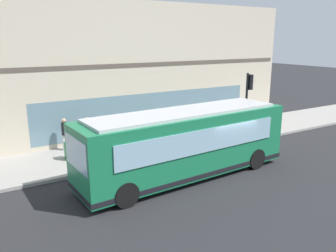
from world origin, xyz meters
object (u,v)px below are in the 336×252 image
(pedestrian_near_building_entrance, at_px, (254,117))
(newspaper_vending_box, at_px, (69,151))
(pedestrian_by_light_pole, at_px, (101,137))
(pedestrian_walking_along_curb, at_px, (65,132))
(city_bus_nearside, at_px, (185,144))
(fire_hydrant, at_px, (192,133))
(pedestrian_near_hydrant, at_px, (88,130))
(traffic_light_near_corner, at_px, (248,93))

(pedestrian_near_building_entrance, bearing_deg, newspaper_vending_box, 86.22)
(pedestrian_by_light_pole, xyz_separation_m, newspaper_vending_box, (-0.24, 1.77, -0.43))
(pedestrian_walking_along_curb, relative_size, pedestrian_near_building_entrance, 1.10)
(newspaper_vending_box, bearing_deg, pedestrian_near_building_entrance, -93.78)
(city_bus_nearside, relative_size, fire_hydrant, 13.73)
(pedestrian_near_hydrant, relative_size, newspaper_vending_box, 1.93)
(newspaper_vending_box, bearing_deg, fire_hydrant, -91.74)
(fire_hydrant, bearing_deg, city_bus_nearside, 141.49)
(pedestrian_by_light_pole, bearing_deg, city_bus_nearside, -155.08)
(pedestrian_near_building_entrance, bearing_deg, traffic_light_near_corner, 120.93)
(fire_hydrant, xyz_separation_m, newspaper_vending_box, (0.23, 7.45, 0.09))
(pedestrian_near_building_entrance, xyz_separation_m, pedestrian_by_light_pole, (1.04, 10.24, -0.05))
(fire_hydrant, distance_m, pedestrian_near_building_entrance, 4.63)
(pedestrian_near_building_entrance, height_order, pedestrian_by_light_pole, pedestrian_near_building_entrance)
(pedestrian_near_hydrant, bearing_deg, pedestrian_walking_along_curb, 84.68)
(pedestrian_walking_along_curb, bearing_deg, pedestrian_near_building_entrance, -101.52)
(fire_hydrant, distance_m, pedestrian_by_light_pole, 5.72)
(pedestrian_near_building_entrance, distance_m, pedestrian_by_light_pole, 10.30)
(pedestrian_near_hydrant, relative_size, pedestrian_near_building_entrance, 1.07)
(pedestrian_walking_along_curb, relative_size, pedestrian_near_hydrant, 1.03)
(traffic_light_near_corner, relative_size, fire_hydrant, 5.41)
(fire_hydrant, distance_m, pedestrian_near_hydrant, 6.25)
(fire_hydrant, relative_size, pedestrian_walking_along_curb, 0.41)
(city_bus_nearside, bearing_deg, fire_hydrant, -38.51)
(pedestrian_near_hydrant, bearing_deg, city_bus_nearside, -157.36)
(city_bus_nearside, relative_size, pedestrian_near_hydrant, 5.86)
(pedestrian_by_light_pole, bearing_deg, fire_hydrant, -94.72)
(traffic_light_near_corner, xyz_separation_m, newspaper_vending_box, (1.74, 10.44, -2.34))
(pedestrian_near_hydrant, relative_size, pedestrian_by_light_pole, 1.12)
(fire_hydrant, relative_size, pedestrian_near_hydrant, 0.43)
(traffic_light_near_corner, height_order, pedestrian_by_light_pole, traffic_light_near_corner)
(city_bus_nearside, xyz_separation_m, pedestrian_near_hydrant, (6.05, 2.53, -0.40))
(pedestrian_near_building_entrance, bearing_deg, pedestrian_walking_along_curb, 78.48)
(city_bus_nearside, xyz_separation_m, pedestrian_walking_along_curb, (6.17, 3.78, -0.37))
(pedestrian_walking_along_curb, distance_m, pedestrian_near_hydrant, 1.26)
(city_bus_nearside, xyz_separation_m, pedestrian_by_light_pole, (4.80, 2.23, -0.52))
(pedestrian_by_light_pole, bearing_deg, pedestrian_near_building_entrance, -95.77)
(pedestrian_walking_along_curb, height_order, newspaper_vending_box, pedestrian_walking_along_curb)
(city_bus_nearside, distance_m, pedestrian_near_building_entrance, 8.87)
(traffic_light_near_corner, relative_size, newspaper_vending_box, 4.45)
(traffic_light_near_corner, bearing_deg, newspaper_vending_box, 80.56)
(pedestrian_walking_along_curb, bearing_deg, pedestrian_by_light_pole, -131.53)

